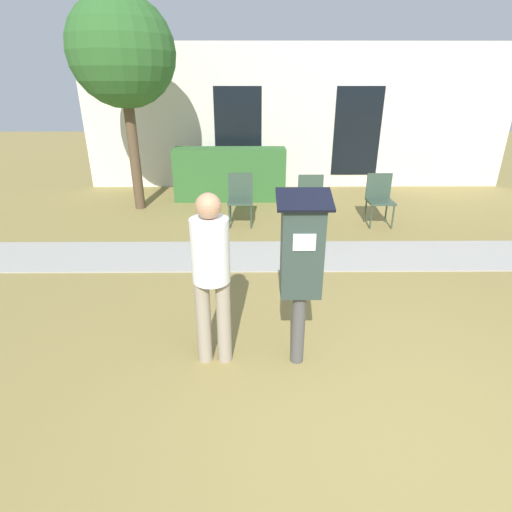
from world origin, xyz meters
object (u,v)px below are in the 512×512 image
Objects in this scene: parking_meter at (302,260)px; outdoor_chair_left at (240,195)px; outdoor_chair_right at (380,195)px; person_standing at (211,269)px; outdoor_chair_middle at (311,197)px.

outdoor_chair_left is at bearing 98.99° from parking_meter.
parking_meter is 4.34m from outdoor_chair_right.
parking_meter is 1.77× the size of outdoor_chair_right.
outdoor_chair_right is (2.60, 3.87, -0.40)m from person_standing.
outdoor_chair_right is at bearing -8.98° from outdoor_chair_middle.
person_standing is at bearing -140.39° from outdoor_chair_right.
person_standing is (-0.75, 0.02, -0.09)m from parking_meter.
outdoor_chair_right is (1.85, 3.90, -0.49)m from parking_meter.
outdoor_chair_left is 2.47m from outdoor_chair_right.
outdoor_chair_left is 1.00× the size of outdoor_chair_right.
outdoor_chair_middle is at bearing 63.53° from person_standing.
outdoor_chair_left is at bearing 162.63° from outdoor_chair_right.
outdoor_chair_right is at bearing 49.61° from person_standing.
parking_meter reaches higher than outdoor_chair_middle.
outdoor_chair_middle is at bearing 168.77° from outdoor_chair_right.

